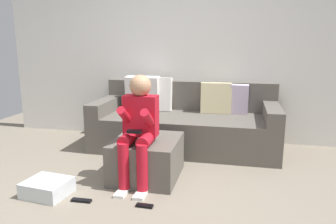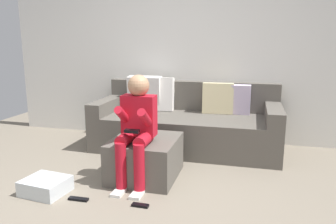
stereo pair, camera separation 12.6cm
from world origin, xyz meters
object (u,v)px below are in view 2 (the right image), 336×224
at_px(ottoman, 145,158).
at_px(remote_near_ottoman, 140,205).
at_px(couch_sectional, 186,124).
at_px(remote_by_storage_bin, 78,199).
at_px(person_seated, 136,125).
at_px(storage_bin, 46,186).

height_order(ottoman, remote_near_ottoman, ottoman).
distance_m(couch_sectional, remote_by_storage_bin, 1.89).
bearing_deg(ottoman, person_seated, -98.88).
bearing_deg(storage_bin, ottoman, 37.28).
xyz_separation_m(remote_near_ottoman, remote_by_storage_bin, (-0.58, -0.03, 0.00)).
relative_size(person_seated, remote_by_storage_bin, 5.91).
relative_size(ottoman, remote_near_ottoman, 4.89).
relative_size(storage_bin, remote_by_storage_bin, 2.12).
height_order(couch_sectional, ottoman, couch_sectional).
distance_m(person_seated, remote_near_ottoman, 0.78).
relative_size(ottoman, remote_by_storage_bin, 3.98).
height_order(person_seated, remote_near_ottoman, person_seated).
bearing_deg(ottoman, remote_by_storage_bin, -122.69).
height_order(couch_sectional, storage_bin, couch_sectional).
xyz_separation_m(ottoman, remote_near_ottoman, (0.16, -0.63, -0.20)).
xyz_separation_m(ottoman, person_seated, (-0.03, -0.18, 0.41)).
bearing_deg(remote_by_storage_bin, storage_bin, 170.16).
height_order(ottoman, remote_by_storage_bin, ottoman).
height_order(couch_sectional, person_seated, person_seated).
bearing_deg(couch_sectional, ottoman, -101.28).
xyz_separation_m(couch_sectional, ottoman, (-0.22, -1.09, -0.11)).
distance_m(person_seated, storage_bin, 1.03).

